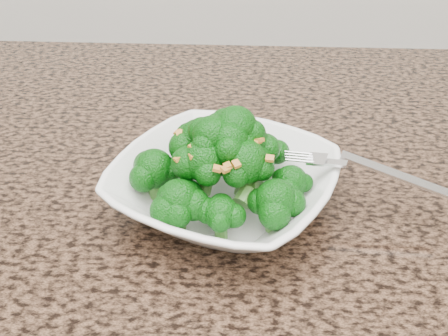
# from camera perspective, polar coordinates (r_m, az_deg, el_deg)

# --- Properties ---
(granite_counter) EXTENTS (1.64, 1.04, 0.03)m
(granite_counter) POSITION_cam_1_polar(r_m,az_deg,el_deg) (0.56, -13.80, -8.98)
(granite_counter) COLOR brown
(granite_counter) RESTS_ON cabinet
(bowl) EXTENTS (0.29, 0.29, 0.05)m
(bowl) POSITION_cam_1_polar(r_m,az_deg,el_deg) (0.56, -0.00, -1.99)
(bowl) COLOR white
(bowl) RESTS_ON granite_counter
(broccoli_pile) EXTENTS (0.19, 0.19, 0.07)m
(broccoli_pile) POSITION_cam_1_polar(r_m,az_deg,el_deg) (0.53, 0.00, 3.46)
(broccoli_pile) COLOR #095309
(broccoli_pile) RESTS_ON bowl
(garlic_topping) EXTENTS (0.11, 0.11, 0.01)m
(garlic_topping) POSITION_cam_1_polar(r_m,az_deg,el_deg) (0.51, 0.00, 7.18)
(garlic_topping) COLOR #C68730
(garlic_topping) RESTS_ON broccoli_pile
(fork) EXTENTS (0.18, 0.08, 0.01)m
(fork) POSITION_cam_1_polar(r_m,az_deg,el_deg) (0.55, 11.68, 0.48)
(fork) COLOR silver
(fork) RESTS_ON bowl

